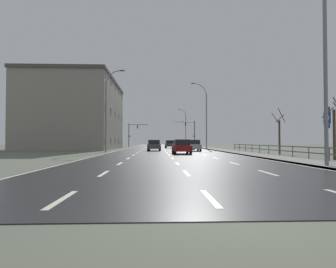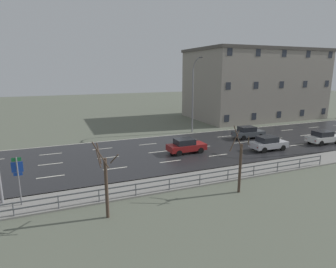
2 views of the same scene
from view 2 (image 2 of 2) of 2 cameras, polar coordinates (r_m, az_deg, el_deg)
The scene contains 11 objects.
ground_plane at distance 44.95m, azimuth 28.62°, elevation 0.01°, with size 160.00×160.00×0.12m.
guardrail at distance 20.32m, azimuth -3.07°, elevation -10.26°, with size 0.07×32.82×1.00m.
street_lamp_left_bank at distance 39.52m, azimuth 5.13°, elevation 7.54°, with size 2.42×0.24×10.38m.
highway_sign at distance 20.39m, azimuth -28.09°, elevation -7.40°, with size 0.09×0.68×3.35m.
car_far_right at distance 32.99m, azimuth 19.66°, elevation -1.75°, with size 1.87×4.12×1.57m.
car_distant at distance 38.66m, azimuth 28.96°, elevation -0.56°, with size 1.94×4.15×1.57m.
car_mid_centre at distance 30.07m, azimuth 3.67°, elevation -2.38°, with size 1.93×4.15×1.57m.
car_near_right at distance 37.95m, azimuth 15.90°, elevation 0.34°, with size 1.99×4.18×1.57m.
brick_building at distance 55.64m, azimuth 17.05°, elevation 9.71°, with size 14.09×23.57×12.41m.
bare_tree_near at distance 17.10m, azimuth -12.46°, elevation -9.80°, with size 1.37×1.43×4.82m.
bare_tree_mid at distance 20.77m, azimuth 14.38°, elevation -6.03°, with size 1.39×1.47×4.91m.
Camera 2 is at (27.55, 13.57, 8.65)m, focal length 30.07 mm.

